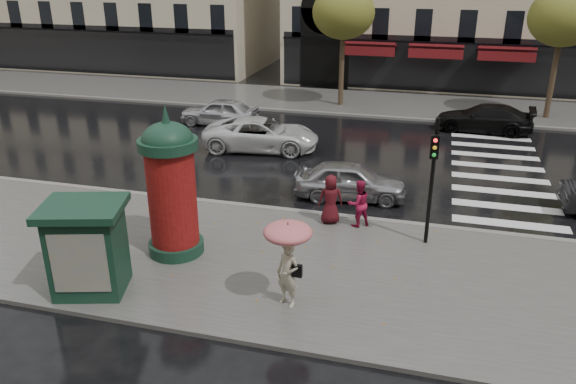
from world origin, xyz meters
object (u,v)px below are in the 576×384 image
(car_white, at_px, (261,134))
(car_black, at_px, (484,118))
(newsstand, at_px, (88,247))
(car_far_silver, at_px, (220,112))
(woman_red, at_px, (359,203))
(traffic_light, at_px, (433,170))
(man_burgundy, at_px, (331,199))
(car_silver, at_px, (350,180))
(morris_column, at_px, (171,185))
(woman_umbrella, at_px, (288,251))

(car_white, height_order, car_black, car_white)
(newsstand, bearing_deg, car_far_silver, 99.86)
(woman_red, xyz_separation_m, car_black, (4.34, 12.40, -0.20))
(newsstand, distance_m, car_far_silver, 15.82)
(traffic_light, height_order, newsstand, traffic_light)
(woman_red, relative_size, man_burgundy, 0.95)
(car_silver, bearing_deg, car_white, 40.48)
(car_silver, xyz_separation_m, car_black, (4.97, 10.01, -0.00))
(man_burgundy, height_order, morris_column, morris_column)
(woman_umbrella, distance_m, morris_column, 4.18)
(car_white, bearing_deg, traffic_light, -142.73)
(car_white, bearing_deg, car_far_silver, 37.24)
(morris_column, xyz_separation_m, car_silver, (4.10, 5.41, -1.50))
(woman_red, distance_m, car_black, 13.14)
(car_far_silver, bearing_deg, car_black, 99.90)
(car_white, bearing_deg, car_silver, -140.89)
(newsstand, height_order, car_far_silver, newsstand)
(woman_red, xyz_separation_m, man_burgundy, (-0.88, 0.00, 0.04))
(car_black, bearing_deg, morris_column, -25.24)
(man_burgundy, xyz_separation_m, car_white, (-4.43, 6.84, -0.21))
(morris_column, bearing_deg, woman_red, 32.53)
(woman_red, relative_size, car_silver, 0.38)
(car_black, xyz_separation_m, car_far_silver, (-12.93, -2.23, 0.02))
(morris_column, bearing_deg, newsstand, -115.77)
(woman_red, xyz_separation_m, car_white, (-5.31, 6.84, -0.17))
(man_burgundy, height_order, newsstand, newsstand)
(man_burgundy, distance_m, car_white, 8.15)
(morris_column, relative_size, car_white, 0.85)
(woman_umbrella, height_order, car_black, woman_umbrella)
(traffic_light, relative_size, newsstand, 1.61)
(car_white, xyz_separation_m, car_far_silver, (-3.28, 3.33, -0.02))
(morris_column, height_order, car_silver, morris_column)
(car_silver, bearing_deg, car_far_silver, 39.69)
(car_silver, distance_m, car_black, 11.18)
(morris_column, xyz_separation_m, car_white, (-0.58, 9.86, -1.47))
(car_black, bearing_deg, woman_umbrella, -11.99)
(woman_red, distance_m, car_far_silver, 13.32)
(woman_umbrella, xyz_separation_m, car_black, (5.32, 17.16, -0.90))
(woman_umbrella, relative_size, woman_red, 1.46)
(man_burgundy, bearing_deg, newsstand, 31.13)
(car_silver, bearing_deg, woman_red, -171.18)
(man_burgundy, bearing_deg, car_black, -128.89)
(morris_column, bearing_deg, car_silver, 52.84)
(car_black, distance_m, car_far_silver, 13.12)
(woman_red, relative_size, traffic_light, 0.40)
(car_white, bearing_deg, woman_umbrella, -166.86)
(man_burgundy, height_order, car_white, man_burgundy)
(car_far_silver, bearing_deg, woman_red, 40.30)
(man_burgundy, distance_m, traffic_light, 3.40)
(woman_umbrella, height_order, car_far_silver, woman_umbrella)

